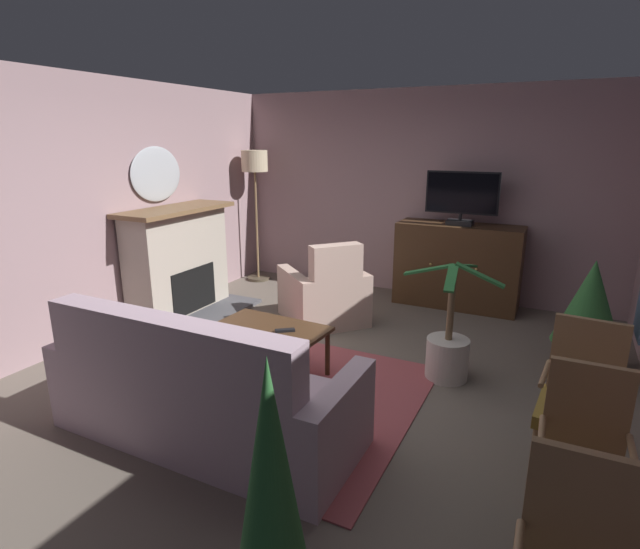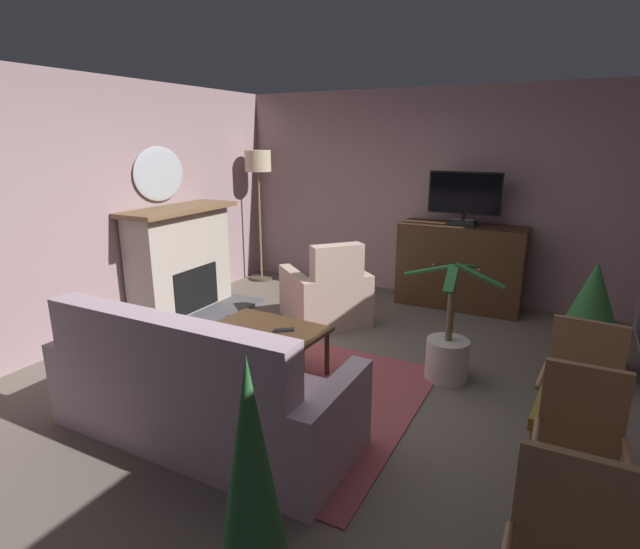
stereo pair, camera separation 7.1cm
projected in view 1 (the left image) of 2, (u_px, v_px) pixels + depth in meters
ground_plane at (318, 385)px, 4.29m from camera, size 5.71×6.45×0.04m
wall_back at (419, 195)px, 6.49m from camera, size 5.71×0.10×2.68m
wall_left at (91, 211)px, 5.04m from camera, size 0.10×6.45×2.68m
rug_central at (270, 392)px, 4.12m from camera, size 2.40×2.17×0.01m
fireplace at (180, 264)px, 5.84m from camera, size 0.91×1.52×1.29m
wall_mirror_oval at (156, 174)px, 5.67m from camera, size 0.06×0.78×0.63m
tv_cabinet at (457, 267)px, 6.14m from camera, size 1.50×0.55×1.04m
television at (462, 197)px, 5.86m from camera, size 0.85×0.20×0.64m
coffee_table at (272, 332)px, 4.35m from camera, size 1.02×0.56×0.46m
tv_remote at (285, 330)px, 4.21m from camera, size 0.16×0.14×0.02m
sofa_floral at (200, 397)px, 3.40m from camera, size 2.19×0.87×1.00m
armchair_by_fireplace at (325, 296)px, 5.64m from camera, size 1.21×1.20×0.97m
side_chair_beside_plant at (581, 465)px, 2.39m from camera, size 0.43×0.46×1.00m
side_chair_far_end at (581, 399)px, 3.00m from camera, size 0.50×0.51×0.99m
potted_plant_leafy_by_curtain at (448, 352)px, 4.32m from camera, size 0.84×0.90×1.06m
potted_plant_tall_palm_by_window at (589, 311)px, 4.36m from camera, size 0.57×0.57×1.04m
floor_lamp at (255, 175)px, 7.00m from camera, size 0.37×0.37×1.89m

